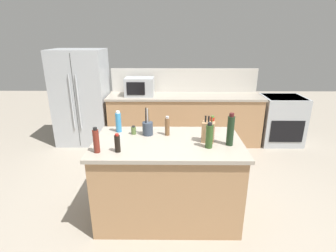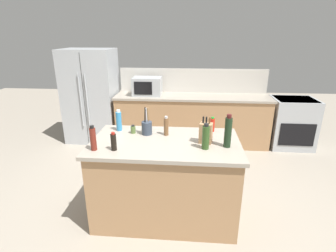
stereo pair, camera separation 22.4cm
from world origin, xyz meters
The scene contains 17 objects.
ground_plane centered at (0.00, 0.00, 0.00)m, with size 14.00×14.00×0.00m, color gray.
back_counter_run centered at (0.30, 2.20, 0.47)m, with size 2.89×0.66×0.94m.
wall_backsplash centered at (0.30, 2.52, 1.17)m, with size 2.85×0.03×0.46m, color beige.
kitchen_island centered at (0.00, 0.00, 0.47)m, with size 1.61×0.93×0.94m.
refrigerator centered at (-1.66, 2.25, 0.89)m, with size 0.95×0.75×1.77m.
range_oven centered at (2.16, 2.20, 0.47)m, with size 0.76×0.65×0.92m.
microwave centered at (-0.54, 2.20, 1.11)m, with size 0.53×0.39×0.33m.
knife_block centered at (0.43, -0.01, 1.05)m, with size 0.15×0.13×0.29m.
utensil_crock centered at (-0.23, 0.19, 1.02)m, with size 0.12×0.12×0.32m.
vinegar_bottle centered at (-0.69, -0.28, 1.06)m, with size 0.06×0.06×0.26m.
spice_jar_oregano centered at (-0.40, 0.21, 0.99)m, with size 0.06×0.06×0.10m.
wine_bottle centered at (0.65, -0.09, 1.10)m, with size 0.07×0.07×0.35m.
hot_sauce_bottle centered at (0.53, 0.35, 1.02)m, with size 0.05×0.05×0.18m.
pepper_grinder centered at (-0.01, 0.18, 1.05)m, with size 0.05×0.05×0.23m.
soy_sauce_bottle centered at (-0.49, -0.27, 1.03)m, with size 0.06×0.06×0.19m.
dish_soap_bottle centered at (-0.58, 0.29, 1.06)m, with size 0.07×0.07×0.26m.
olive_oil_bottle centered at (0.42, -0.16, 1.07)m, with size 0.07×0.07×0.27m.
Camera 2 is at (0.25, -2.61, 2.05)m, focal length 28.00 mm.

